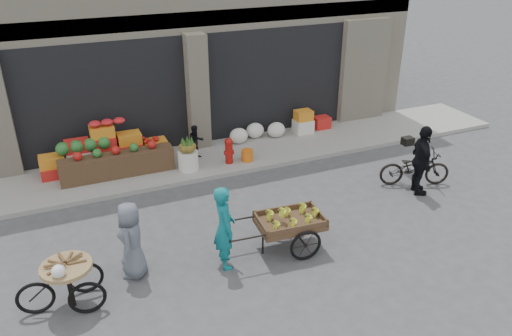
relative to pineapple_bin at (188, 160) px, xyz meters
name	(u,v)px	position (x,y,z in m)	size (l,w,h in m)	color
ground	(274,239)	(0.75, -3.60, -0.37)	(80.00, 80.00, 0.00)	#424244
sidewalk	(210,159)	(0.75, 0.50, -0.31)	(18.00, 2.20, 0.12)	gray
building	(165,13)	(0.75, 4.43, 3.00)	(14.00, 6.45, 7.00)	beige
fruit_display	(113,149)	(-1.73, 0.78, 0.30)	(3.10, 1.12, 1.24)	red
pineapple_bin	(188,160)	(0.00, 0.00, 0.00)	(0.52, 0.52, 0.50)	silver
fire_hydrant	(229,150)	(1.10, -0.05, 0.13)	(0.22, 0.22, 0.71)	#A5140F
orange_bucket	(247,155)	(1.60, -0.10, -0.10)	(0.32, 0.32, 0.30)	orange
right_bay_goods	(287,126)	(3.36, 1.10, 0.04)	(3.35, 0.60, 0.70)	silver
seated_person	(196,142)	(0.40, 0.60, 0.21)	(0.45, 0.35, 0.93)	black
banana_cart	(288,220)	(0.85, -4.01, 0.29)	(2.24, 1.05, 0.91)	brown
vendor_woman	(224,227)	(-0.45, -4.01, 0.46)	(0.61, 0.40, 1.66)	#0F6E75
tricycle_cart	(68,279)	(-3.23, -4.06, 0.20)	(1.44, 0.88, 0.95)	#9E7F51
vendor_grey	(132,240)	(-2.08, -3.61, 0.37)	(0.73, 0.47, 1.49)	slate
bicycle	(415,168)	(4.95, -2.78, 0.08)	(0.60, 1.72, 0.90)	black
cyclist	(421,161)	(4.75, -3.18, 0.49)	(1.00, 0.42, 1.71)	black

